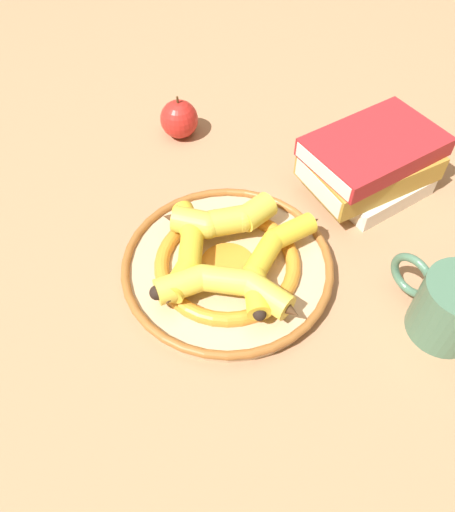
% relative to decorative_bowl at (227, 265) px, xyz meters
% --- Properties ---
extents(ground_plane, '(2.80, 2.80, 0.00)m').
position_rel_decorative_bowl_xyz_m(ground_plane, '(-0.03, -0.04, -0.02)').
color(ground_plane, '#A87A56').
extents(decorative_bowl, '(0.30, 0.30, 0.03)m').
position_rel_decorative_bowl_xyz_m(decorative_bowl, '(0.00, 0.00, 0.00)').
color(decorative_bowl, tan).
rests_on(decorative_bowl, ground_plane).
extents(banana_a, '(0.16, 0.10, 0.04)m').
position_rel_decorative_bowl_xyz_m(banana_a, '(-0.02, -0.05, 0.04)').
color(banana_a, gold).
rests_on(banana_a, decorative_bowl).
extents(banana_b, '(0.18, 0.11, 0.03)m').
position_rel_decorative_bowl_xyz_m(banana_b, '(-0.05, 0.04, 0.03)').
color(banana_b, gold).
rests_on(banana_b, decorative_bowl).
extents(banana_c, '(0.15, 0.15, 0.04)m').
position_rel_decorative_bowl_xyz_m(banana_c, '(0.03, 0.05, 0.03)').
color(banana_c, yellow).
rests_on(banana_c, decorative_bowl).
extents(banana_d, '(0.13, 0.15, 0.03)m').
position_rel_decorative_bowl_xyz_m(banana_d, '(0.05, -0.03, 0.03)').
color(banana_d, gold).
rests_on(banana_d, decorative_bowl).
extents(book_stack, '(0.21, 0.14, 0.10)m').
position_rel_decorative_bowl_xyz_m(book_stack, '(-0.28, -0.02, 0.04)').
color(book_stack, silver).
rests_on(book_stack, ground_plane).
extents(coffee_mug, '(0.09, 0.14, 0.09)m').
position_rel_decorative_bowl_xyz_m(coffee_mug, '(-0.18, 0.23, 0.03)').
color(coffee_mug, '#477056').
rests_on(coffee_mug, ground_plane).
extents(apple, '(0.07, 0.07, 0.08)m').
position_rel_decorative_bowl_xyz_m(apple, '(-0.10, -0.31, 0.02)').
color(apple, red).
rests_on(apple, ground_plane).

